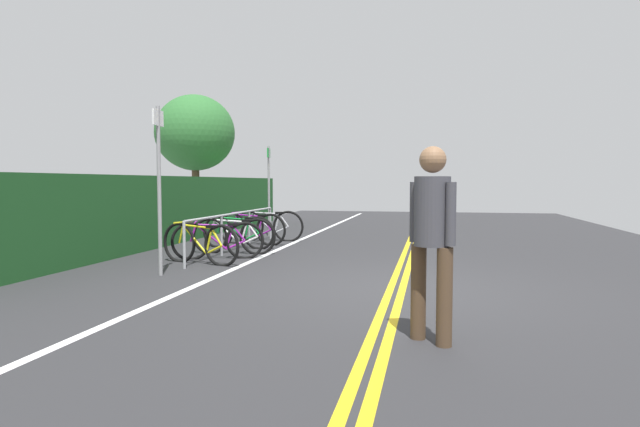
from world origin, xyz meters
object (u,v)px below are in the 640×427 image
(bicycle_2, at_px, (234,236))
(pedestrian, at_px, (432,230))
(bicycle_0, at_px, (200,244))
(sign_post_far, at_px, (269,182))
(tree_mid, at_px, (195,133))
(bike_rack, at_px, (236,222))
(sign_post_near, at_px, (159,176))
(bicycle_5, at_px, (268,226))
(bicycle_3, at_px, (238,232))
(bicycle_1, at_px, (218,240))
(bicycle_4, at_px, (252,229))

(bicycle_2, relative_size, pedestrian, 0.99)
(bicycle_0, xyz_separation_m, sign_post_far, (4.81, 0.26, 1.07))
(tree_mid, bearing_deg, bike_rack, -148.04)
(pedestrian, distance_m, sign_post_near, 4.87)
(bike_rack, xyz_separation_m, sign_post_near, (-3.03, 0.07, 0.94))
(bicycle_0, distance_m, bicycle_5, 3.74)
(bicycle_0, relative_size, bicycle_3, 0.97)
(bicycle_5, distance_m, pedestrian, 8.51)
(bicycle_2, distance_m, sign_post_far, 3.61)
(bicycle_1, relative_size, sign_post_far, 0.69)
(pedestrian, relative_size, sign_post_near, 0.68)
(bicycle_4, bearing_deg, bicycle_0, -178.37)
(bicycle_3, height_order, bicycle_5, bicycle_5)
(bicycle_2, bearing_deg, bicycle_5, 0.50)
(bicycle_2, distance_m, bicycle_5, 2.36)
(bike_rack, xyz_separation_m, bicycle_4, (1.13, 0.06, -0.24))
(bicycle_0, distance_m, sign_post_far, 4.93)
(bike_rack, height_order, bicycle_1, bike_rack)
(bicycle_0, bearing_deg, pedestrian, -133.46)
(bicycle_2, bearing_deg, sign_post_far, 5.77)
(bike_rack, relative_size, bicycle_1, 2.92)
(bicycle_4, xyz_separation_m, sign_post_near, (-4.16, 0.01, 1.18))
(bicycle_2, xyz_separation_m, bicycle_3, (0.85, 0.23, -0.01))
(bike_rack, distance_m, bicycle_4, 1.16)
(bicycle_1, distance_m, tree_mid, 8.73)
(bicycle_5, relative_size, tree_mid, 0.41)
(bicycle_2, relative_size, bicycle_5, 0.99)
(bicycle_5, xyz_separation_m, pedestrian, (-7.52, -3.93, 0.65))
(pedestrian, xyz_separation_m, sign_post_near, (2.59, 4.09, 0.52))
(bicycle_4, height_order, sign_post_near, sign_post_near)
(tree_mid, bearing_deg, bicycle_2, -149.06)
(bicycle_1, xyz_separation_m, sign_post_far, (4.18, 0.33, 1.08))
(bicycle_2, relative_size, sign_post_far, 0.73)
(bicycle_4, distance_m, tree_mid, 6.80)
(bicycle_2, relative_size, bicycle_4, 1.01)
(bicycle_0, xyz_separation_m, bicycle_4, (2.95, 0.08, 0.00))
(bike_rack, xyz_separation_m, bicycle_0, (-1.82, -0.03, -0.25))
(bicycle_2, distance_m, bicycle_4, 1.59)
(bicycle_0, height_order, bicycle_1, bicycle_0)
(bicycle_0, distance_m, pedestrian, 5.55)
(sign_post_near, bearing_deg, tree_mid, 22.27)
(bicycle_4, bearing_deg, bicycle_5, -11.12)
(bicycle_5, bearing_deg, bicycle_2, -179.50)
(pedestrian, height_order, tree_mid, tree_mid)
(tree_mid, bearing_deg, bicycle_5, -137.03)
(bicycle_0, distance_m, bicycle_3, 2.24)
(bicycle_1, height_order, sign_post_near, sign_post_near)
(bicycle_0, distance_m, tree_mid, 9.22)
(bicycle_4, bearing_deg, tree_mid, 37.03)
(sign_post_far, xyz_separation_m, tree_mid, (3.12, 3.58, 1.65))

